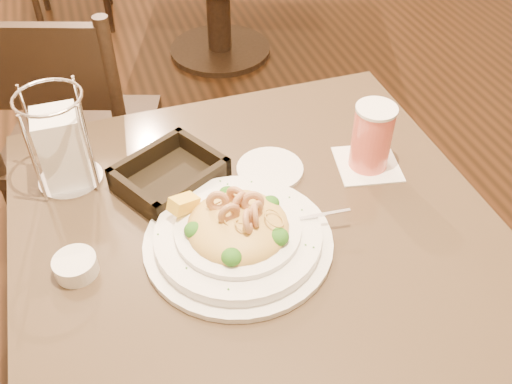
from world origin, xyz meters
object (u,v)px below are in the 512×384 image
object	(u,v)px
pasta_bowl	(238,232)
drink_glass	(372,138)
napkin_caddy	(62,146)
butter_ramekin	(76,266)
main_table	(259,303)
bread_basket	(170,177)
dining_chair_near	(75,137)
side_plate	(270,169)

from	to	relation	value
pasta_bowl	drink_glass	distance (m)	0.35
napkin_caddy	butter_ramekin	bearing A→B (deg)	-92.30
main_table	pasta_bowl	size ratio (longest dim) A/B	2.35
main_table	butter_ramekin	size ratio (longest dim) A/B	11.94
main_table	bread_basket	bearing A→B (deg)	126.47
dining_chair_near	butter_ramekin	size ratio (longest dim) A/B	12.34
drink_glass	side_plate	world-z (taller)	drink_glass
pasta_bowl	side_plate	size ratio (longest dim) A/B	2.75
main_table	dining_chair_near	distance (m)	0.79
napkin_caddy	side_plate	bearing A→B (deg)	-13.91
main_table	napkin_caddy	world-z (taller)	napkin_caddy
drink_glass	side_plate	xyz separation A→B (m)	(-0.20, 0.05, -0.07)
bread_basket	main_table	bearing A→B (deg)	-53.53
dining_chair_near	drink_glass	bearing A→B (deg)	153.21
dining_chair_near	butter_ramekin	xyz separation A→B (m)	(-0.01, -0.72, 0.24)
side_plate	main_table	bearing A→B (deg)	-115.67
main_table	side_plate	world-z (taller)	side_plate
pasta_bowl	main_table	bearing A→B (deg)	24.27
pasta_bowl	napkin_caddy	xyz separation A→B (m)	(-0.28, 0.27, 0.06)
drink_glass	napkin_caddy	xyz separation A→B (m)	(-0.60, 0.14, 0.02)
dining_chair_near	butter_ramekin	world-z (taller)	dining_chair_near
main_table	drink_glass	bearing A→B (deg)	21.59
pasta_bowl	drink_glass	world-z (taller)	drink_glass
dining_chair_near	drink_glass	world-z (taller)	dining_chair_near
main_table	dining_chair_near	bearing A→B (deg)	114.25
dining_chair_near	pasta_bowl	world-z (taller)	dining_chair_near
side_plate	bread_basket	bearing A→B (deg)	173.82
drink_glass	dining_chair_near	bearing A→B (deg)	134.57
main_table	bread_basket	xyz separation A→B (m)	(-0.13, 0.18, 0.25)
dining_chair_near	napkin_caddy	world-z (taller)	same
napkin_caddy	side_plate	xyz separation A→B (m)	(0.40, -0.10, -0.08)
napkin_caddy	pasta_bowl	bearing A→B (deg)	-44.94
drink_glass	napkin_caddy	size ratio (longest dim) A/B	0.73
bread_basket	side_plate	bearing A→B (deg)	-6.18
pasta_bowl	bread_basket	world-z (taller)	pasta_bowl
pasta_bowl	butter_ramekin	xyz separation A→B (m)	(-0.29, 0.02, -0.02)
drink_glass	main_table	bearing A→B (deg)	-158.41
side_plate	butter_ramekin	bearing A→B (deg)	-159.56
pasta_bowl	butter_ramekin	size ratio (longest dim) A/B	5.08
pasta_bowl	butter_ramekin	distance (m)	0.29
butter_ramekin	bread_basket	bearing A→B (deg)	40.76
pasta_bowl	side_plate	distance (m)	0.22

